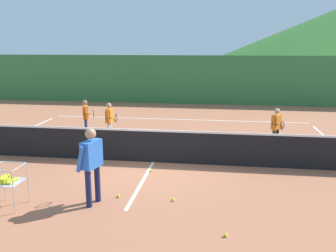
{
  "coord_description": "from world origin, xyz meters",
  "views": [
    {
      "loc": [
        1.83,
        -9.83,
        3.34
      ],
      "look_at": [
        0.43,
        -0.01,
        1.1
      ],
      "focal_mm": 38.46,
      "sensor_mm": 36.0,
      "label": 1
    }
  ],
  "objects_px": {
    "student_1": "(110,118)",
    "tennis_ball_8": "(226,235)",
    "tennis_net": "(153,146)",
    "tennis_ball_2": "(173,200)",
    "student_0": "(86,114)",
    "tennis_ball_4": "(151,170)",
    "tennis_ball_7": "(118,196)",
    "instructor": "(92,159)",
    "student_2": "(276,125)",
    "ball_cart": "(7,180)"
  },
  "relations": [
    {
      "from": "tennis_net",
      "to": "student_1",
      "type": "distance_m",
      "value": 2.93
    },
    {
      "from": "tennis_ball_2",
      "to": "tennis_ball_7",
      "type": "distance_m",
      "value": 1.24
    },
    {
      "from": "tennis_net",
      "to": "instructor",
      "type": "xyz_separation_m",
      "value": [
        -0.77,
        -2.94,
        0.5
      ]
    },
    {
      "from": "tennis_net",
      "to": "instructor",
      "type": "distance_m",
      "value": 3.08
    },
    {
      "from": "student_2",
      "to": "tennis_ball_8",
      "type": "bearing_deg",
      "value": -106.01
    },
    {
      "from": "tennis_net",
      "to": "student_0",
      "type": "xyz_separation_m",
      "value": [
        -3.05,
        2.75,
        0.31
      ]
    },
    {
      "from": "student_1",
      "to": "tennis_ball_7",
      "type": "relative_size",
      "value": 20.0
    },
    {
      "from": "instructor",
      "to": "tennis_ball_2",
      "type": "height_order",
      "value": "instructor"
    },
    {
      "from": "tennis_net",
      "to": "tennis_ball_7",
      "type": "xyz_separation_m",
      "value": [
        -0.33,
        -2.55,
        -0.47
      ]
    },
    {
      "from": "tennis_net",
      "to": "tennis_ball_8",
      "type": "xyz_separation_m",
      "value": [
        2.03,
        -3.93,
        -0.47
      ]
    },
    {
      "from": "tennis_ball_2",
      "to": "student_2",
      "type": "bearing_deg",
      "value": 58.28
    },
    {
      "from": "student_2",
      "to": "tennis_net",
      "type": "bearing_deg",
      "value": -152.15
    },
    {
      "from": "tennis_ball_2",
      "to": "tennis_ball_7",
      "type": "height_order",
      "value": "same"
    },
    {
      "from": "tennis_ball_2",
      "to": "tennis_ball_4",
      "type": "distance_m",
      "value": 1.96
    },
    {
      "from": "tennis_ball_4",
      "to": "tennis_ball_8",
      "type": "xyz_separation_m",
      "value": [
        1.95,
        -3.13,
        0.0
      ]
    },
    {
      "from": "tennis_ball_2",
      "to": "ball_cart",
      "type": "bearing_deg",
      "value": -167.48
    },
    {
      "from": "student_1",
      "to": "tennis_ball_2",
      "type": "xyz_separation_m",
      "value": [
        2.87,
        -4.73,
        -0.78
      ]
    },
    {
      "from": "tennis_net",
      "to": "student_1",
      "type": "bearing_deg",
      "value": 132.13
    },
    {
      "from": "student_0",
      "to": "student_1",
      "type": "bearing_deg",
      "value": -28.22
    },
    {
      "from": "instructor",
      "to": "student_1",
      "type": "bearing_deg",
      "value": 103.09
    },
    {
      "from": "ball_cart",
      "to": "student_1",
      "type": "bearing_deg",
      "value": 84.49
    },
    {
      "from": "ball_cart",
      "to": "tennis_ball_7",
      "type": "bearing_deg",
      "value": 19.85
    },
    {
      "from": "tennis_ball_8",
      "to": "tennis_ball_2",
      "type": "bearing_deg",
      "value": 129.29
    },
    {
      "from": "ball_cart",
      "to": "tennis_ball_2",
      "type": "relative_size",
      "value": 13.22
    },
    {
      "from": "instructor",
      "to": "tennis_net",
      "type": "bearing_deg",
      "value": 75.33
    },
    {
      "from": "student_2",
      "to": "tennis_ball_4",
      "type": "relative_size",
      "value": 19.67
    },
    {
      "from": "instructor",
      "to": "student_1",
      "type": "distance_m",
      "value": 5.24
    },
    {
      "from": "student_0",
      "to": "tennis_ball_7",
      "type": "relative_size",
      "value": 19.83
    },
    {
      "from": "student_2",
      "to": "ball_cart",
      "type": "distance_m",
      "value": 8.16
    },
    {
      "from": "student_1",
      "to": "tennis_ball_8",
      "type": "relative_size",
      "value": 20.0
    },
    {
      "from": "student_1",
      "to": "instructor",
      "type": "bearing_deg",
      "value": -76.91
    },
    {
      "from": "student_1",
      "to": "tennis_ball_8",
      "type": "xyz_separation_m",
      "value": [
        3.98,
        -6.09,
        -0.78
      ]
    },
    {
      "from": "student_2",
      "to": "tennis_ball_7",
      "type": "bearing_deg",
      "value": -131.89
    },
    {
      "from": "tennis_net",
      "to": "student_0",
      "type": "relative_size",
      "value": 8.97
    },
    {
      "from": "tennis_ball_8",
      "to": "instructor",
      "type": "bearing_deg",
      "value": 160.45
    },
    {
      "from": "student_0",
      "to": "student_1",
      "type": "height_order",
      "value": "student_1"
    },
    {
      "from": "tennis_net",
      "to": "tennis_ball_4",
      "type": "height_order",
      "value": "tennis_net"
    },
    {
      "from": "tennis_ball_4",
      "to": "student_2",
      "type": "bearing_deg",
      "value": 37.18
    },
    {
      "from": "tennis_ball_7",
      "to": "student_0",
      "type": "bearing_deg",
      "value": 117.19
    },
    {
      "from": "tennis_ball_4",
      "to": "tennis_ball_8",
      "type": "relative_size",
      "value": 1.0
    },
    {
      "from": "instructor",
      "to": "ball_cart",
      "type": "relative_size",
      "value": 1.85
    },
    {
      "from": "ball_cart",
      "to": "tennis_ball_4",
      "type": "relative_size",
      "value": 13.22
    },
    {
      "from": "tennis_ball_2",
      "to": "tennis_ball_4",
      "type": "relative_size",
      "value": 1.0
    },
    {
      "from": "ball_cart",
      "to": "tennis_ball_2",
      "type": "distance_m",
      "value": 3.53
    },
    {
      "from": "student_0",
      "to": "tennis_ball_2",
      "type": "relative_size",
      "value": 19.83
    },
    {
      "from": "tennis_ball_7",
      "to": "tennis_ball_8",
      "type": "height_order",
      "value": "same"
    },
    {
      "from": "student_0",
      "to": "tennis_ball_4",
      "type": "relative_size",
      "value": 19.83
    },
    {
      "from": "student_0",
      "to": "tennis_ball_4",
      "type": "xyz_separation_m",
      "value": [
        3.13,
        -3.55,
        -0.78
      ]
    },
    {
      "from": "tennis_ball_2",
      "to": "student_0",
      "type": "bearing_deg",
      "value": 126.7
    },
    {
      "from": "tennis_net",
      "to": "tennis_ball_8",
      "type": "bearing_deg",
      "value": -62.73
    }
  ]
}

